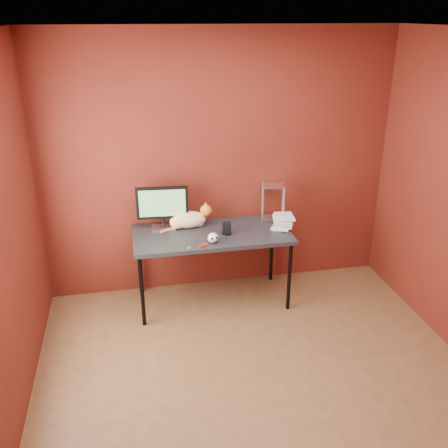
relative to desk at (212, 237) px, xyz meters
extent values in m
cube|color=brown|center=(0.15, -1.37, -0.70)|extent=(3.50, 3.50, 0.01)
cube|color=silver|center=(0.15, -1.37, 1.90)|extent=(3.50, 3.50, 0.02)
cube|color=#571810|center=(0.15, 0.38, 0.60)|extent=(3.50, 0.02, 2.60)
cube|color=#571810|center=(0.15, -3.12, 0.60)|extent=(3.50, 0.02, 2.60)
cube|color=black|center=(0.00, 0.00, 0.03)|extent=(1.50, 0.70, 0.04)
cylinder|color=black|center=(-0.70, -0.30, -0.34)|extent=(0.04, 0.04, 0.71)
cylinder|color=black|center=(0.70, -0.30, -0.34)|extent=(0.04, 0.04, 0.71)
cylinder|color=black|center=(-0.70, 0.30, -0.34)|extent=(0.04, 0.04, 0.71)
cylinder|color=black|center=(0.70, 0.30, -0.34)|extent=(0.04, 0.04, 0.71)
cube|color=#BBBBC0|center=(-0.44, 0.19, 0.06)|extent=(0.24, 0.18, 0.02)
cylinder|color=black|center=(-0.44, 0.19, 0.12)|extent=(0.03, 0.03, 0.10)
cube|color=black|center=(-0.44, 0.19, 0.32)|extent=(0.50, 0.07, 0.32)
cube|color=#154F16|center=(-0.44, 0.19, 0.32)|extent=(0.44, 0.04, 0.27)
ellipsoid|color=orange|center=(-0.20, 0.17, 0.13)|extent=(0.35, 0.19, 0.16)
ellipsoid|color=orange|center=(-0.30, 0.17, 0.12)|extent=(0.17, 0.16, 0.13)
sphere|color=silver|center=(-0.10, 0.17, 0.11)|extent=(0.11, 0.11, 0.11)
sphere|color=orange|center=(-0.03, 0.18, 0.21)|extent=(0.11, 0.11, 0.11)
cone|color=orange|center=(-0.02, 0.15, 0.27)|extent=(0.04, 0.04, 0.05)
cone|color=orange|center=(-0.02, 0.20, 0.27)|extent=(0.04, 0.04, 0.05)
cylinder|color=red|center=(-0.04, 0.18, 0.17)|extent=(0.08, 0.08, 0.01)
cylinder|color=orange|center=(-0.39, 0.12, 0.07)|extent=(0.18, 0.11, 0.03)
ellipsoid|color=silver|center=(-0.03, -0.23, 0.10)|extent=(0.10, 0.10, 0.10)
ellipsoid|color=black|center=(-0.05, -0.27, 0.11)|extent=(0.02, 0.01, 0.03)
ellipsoid|color=black|center=(-0.01, -0.27, 0.11)|extent=(0.02, 0.01, 0.03)
cube|color=black|center=(-0.03, -0.27, 0.08)|extent=(0.05, 0.01, 0.00)
cylinder|color=black|center=(0.13, -0.06, 0.06)|extent=(0.10, 0.10, 0.01)
cube|color=black|center=(0.13, -0.06, 0.11)|extent=(0.09, 0.08, 0.10)
imported|color=beige|center=(0.63, 0.05, 0.17)|extent=(0.27, 0.30, 0.24)
imported|color=beige|center=(0.63, 0.05, 0.41)|extent=(0.26, 0.29, 0.24)
imported|color=beige|center=(0.63, 0.05, 0.65)|extent=(0.24, 0.28, 0.24)
imported|color=beige|center=(0.63, 0.05, 0.89)|extent=(0.22, 0.27, 0.24)
imported|color=beige|center=(0.63, 0.05, 1.12)|extent=(0.20, 0.26, 0.24)
cylinder|color=#BBBBC0|center=(0.56, 0.14, 0.23)|extent=(0.01, 0.01, 0.36)
cylinder|color=#BBBBC0|center=(0.78, 0.14, 0.23)|extent=(0.01, 0.01, 0.36)
cylinder|color=#BBBBC0|center=(0.56, 0.31, 0.23)|extent=(0.01, 0.01, 0.36)
cylinder|color=#BBBBC0|center=(0.78, 0.31, 0.23)|extent=(0.01, 0.01, 0.36)
cube|color=#BBBBC0|center=(0.67, 0.23, 0.06)|extent=(0.24, 0.21, 0.01)
cube|color=#BBBBC0|center=(0.67, 0.23, 0.40)|extent=(0.24, 0.21, 0.01)
cube|color=#9D220C|center=(-0.12, -0.29, 0.06)|extent=(0.09, 0.06, 0.02)
cube|color=black|center=(0.01, -0.16, 0.06)|extent=(0.05, 0.04, 0.02)
cylinder|color=#BBBBC0|center=(-0.25, -0.29, 0.05)|extent=(0.04, 0.04, 0.00)
camera|label=1|loc=(-0.74, -4.30, 1.99)|focal=40.00mm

